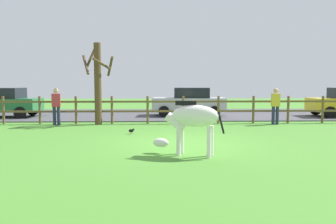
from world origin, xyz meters
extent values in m
plane|color=#47842D|center=(0.00, 0.00, 0.00)|extent=(60.00, 60.00, 0.00)
cube|color=#47474C|center=(0.00, 9.30, 0.03)|extent=(28.00, 7.40, 0.05)
cylinder|color=brown|center=(-7.73, 5.00, 0.64)|extent=(0.11, 0.11, 1.27)
cylinder|color=brown|center=(-6.09, 5.00, 0.64)|extent=(0.11, 0.11, 1.27)
cylinder|color=brown|center=(-4.46, 5.00, 0.64)|extent=(0.11, 0.11, 1.27)
cylinder|color=brown|center=(-2.82, 5.00, 0.64)|extent=(0.11, 0.11, 1.27)
cylinder|color=brown|center=(-1.18, 5.00, 0.64)|extent=(0.11, 0.11, 1.27)
cylinder|color=brown|center=(0.45, 5.00, 0.64)|extent=(0.11, 0.11, 1.27)
cylinder|color=brown|center=(2.09, 5.00, 0.64)|extent=(0.11, 0.11, 1.27)
cylinder|color=brown|center=(3.72, 5.00, 0.64)|extent=(0.11, 0.11, 1.27)
cylinder|color=brown|center=(5.36, 5.00, 0.64)|extent=(0.11, 0.11, 1.27)
cylinder|color=brown|center=(7.00, 5.00, 0.64)|extent=(0.11, 0.11, 1.27)
cube|color=brown|center=(-0.37, 5.00, 0.57)|extent=(21.27, 0.06, 0.09)
cube|color=brown|center=(-0.37, 5.00, 1.02)|extent=(21.27, 0.06, 0.09)
cylinder|color=#513A23|center=(-3.40, 4.75, 1.82)|extent=(0.31, 0.31, 3.64)
cylinder|color=#513A23|center=(-3.88, 4.55, 2.67)|extent=(0.52, 1.06, 0.91)
cylinder|color=#513A23|center=(-3.68, 4.94, 3.09)|extent=(0.52, 0.70, 1.15)
cylinder|color=#513A23|center=(-3.16, 4.42, 2.71)|extent=(0.76, 0.59, 0.51)
cylinder|color=#513A23|center=(-2.86, 4.92, 2.61)|extent=(0.46, 1.17, 0.86)
ellipsoid|color=white|center=(0.22, -1.89, 1.03)|extent=(1.33, 0.92, 0.56)
cylinder|color=white|center=(-0.20, -1.86, 0.39)|extent=(0.11, 0.11, 0.78)
cylinder|color=white|center=(-0.09, -1.60, 0.39)|extent=(0.11, 0.11, 0.78)
cylinder|color=white|center=(0.54, -2.17, 0.39)|extent=(0.11, 0.11, 0.78)
cylinder|color=white|center=(0.65, -1.91, 0.39)|extent=(0.11, 0.11, 0.78)
cylinder|color=white|center=(-0.26, -1.69, 0.84)|extent=(0.64, 0.45, 0.51)
ellipsoid|color=white|center=(-0.65, -1.52, 0.28)|extent=(0.48, 0.35, 0.24)
cube|color=black|center=(-0.01, -1.79, 1.35)|extent=(0.53, 0.25, 0.12)
cylinder|color=black|center=(0.84, -2.14, 0.88)|extent=(0.20, 0.12, 0.54)
cylinder|color=black|center=(-1.71, 1.87, 0.03)|extent=(0.01, 0.01, 0.06)
cylinder|color=black|center=(-1.71, 1.83, 0.03)|extent=(0.01, 0.01, 0.06)
ellipsoid|color=black|center=(-1.71, 1.85, 0.12)|extent=(0.18, 0.10, 0.12)
sphere|color=black|center=(-1.62, 1.85, 0.17)|extent=(0.07, 0.07, 0.07)
cube|color=#B7BABF|center=(1.02, 8.25, 0.70)|extent=(4.11, 1.97, 0.70)
cube|color=black|center=(1.17, 8.24, 1.33)|extent=(2.00, 1.69, 0.56)
cylinder|color=black|center=(-0.38, 7.50, 0.35)|extent=(0.61, 0.22, 0.60)
cylinder|color=black|center=(-0.26, 9.19, 0.35)|extent=(0.61, 0.22, 0.60)
cylinder|color=black|center=(2.31, 7.31, 0.35)|extent=(0.61, 0.22, 0.60)
cylinder|color=black|center=(2.43, 9.01, 0.35)|extent=(0.61, 0.22, 0.60)
cylinder|color=black|center=(8.25, 6.69, 0.35)|extent=(0.61, 0.20, 0.60)
cylinder|color=black|center=(8.30, 8.39, 0.35)|extent=(0.61, 0.20, 0.60)
cube|color=#236B38|center=(-9.12, 7.81, 0.70)|extent=(4.02, 1.75, 0.70)
cube|color=black|center=(-8.97, 7.81, 1.33)|extent=(1.92, 1.59, 0.56)
cylinder|color=black|center=(-7.78, 6.94, 0.35)|extent=(0.60, 0.19, 0.60)
cylinder|color=black|center=(-7.76, 8.64, 0.35)|extent=(0.60, 0.19, 0.60)
cylinder|color=#232847|center=(-5.30, 4.54, 0.41)|extent=(0.14, 0.14, 0.82)
cylinder|color=#232847|center=(-5.12, 4.58, 0.41)|extent=(0.14, 0.14, 0.82)
cube|color=#B7333D|center=(-5.21, 4.56, 1.11)|extent=(0.40, 0.28, 0.58)
sphere|color=tan|center=(-5.21, 4.56, 1.53)|extent=(0.22, 0.22, 0.22)
cylinder|color=#232847|center=(4.49, 4.51, 0.41)|extent=(0.14, 0.14, 0.82)
cylinder|color=#232847|center=(4.67, 4.50, 0.41)|extent=(0.14, 0.14, 0.82)
cube|color=gold|center=(4.58, 4.51, 1.11)|extent=(0.38, 0.25, 0.58)
sphere|color=tan|center=(4.58, 4.51, 1.53)|extent=(0.22, 0.22, 0.22)
camera|label=1|loc=(-0.74, -10.32, 1.87)|focal=35.72mm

